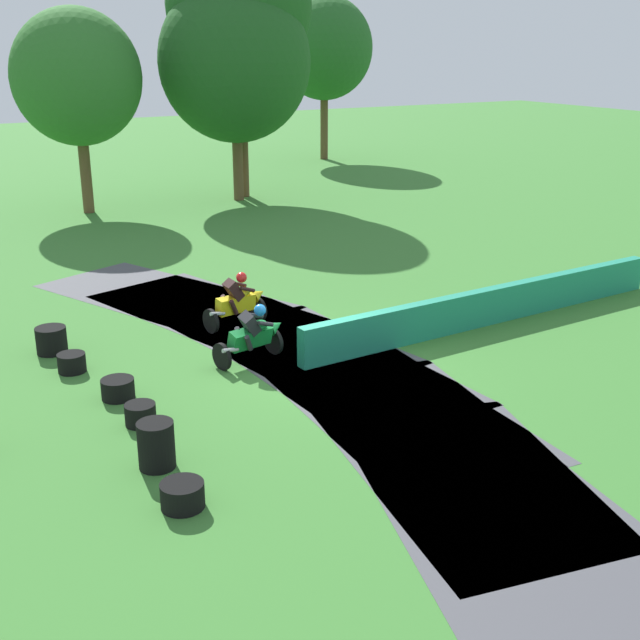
% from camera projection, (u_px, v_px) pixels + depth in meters
% --- Properties ---
extents(ground_plane, '(120.00, 120.00, 0.00)m').
position_uv_depth(ground_plane, '(328.00, 362.00, 17.76)').
color(ground_plane, '#38752D').
extents(track_asphalt, '(6.53, 20.95, 0.01)m').
position_uv_depth(track_asphalt, '(307.00, 367.00, 17.49)').
color(track_asphalt, '#47474C').
rests_on(track_asphalt, ground).
extents(safety_barrier, '(11.12, 1.01, 0.90)m').
position_uv_depth(safety_barrier, '(492.00, 305.00, 20.10)').
color(safety_barrier, '#1E8466').
rests_on(safety_barrier, ground).
extents(motorcycle_lead_green, '(1.72, 1.05, 1.43)m').
position_uv_depth(motorcycle_lead_green, '(254.00, 334.00, 17.57)').
color(motorcycle_lead_green, black).
rests_on(motorcycle_lead_green, ground).
extents(motorcycle_chase_yellow, '(1.69, 0.93, 1.42)m').
position_uv_depth(motorcycle_chase_yellow, '(238.00, 301.00, 19.75)').
color(motorcycle_chase_yellow, black).
rests_on(motorcycle_chase_yellow, ground).
extents(tire_stack_near, '(0.67, 0.67, 0.40)m').
position_uv_depth(tire_stack_near, '(182.00, 495.00, 12.18)').
color(tire_stack_near, black).
rests_on(tire_stack_near, ground).
extents(tire_stack_mid_a, '(0.61, 0.61, 0.80)m').
position_uv_depth(tire_stack_mid_a, '(156.00, 445.00, 13.27)').
color(tire_stack_mid_a, black).
rests_on(tire_stack_mid_a, ground).
extents(tire_stack_mid_b, '(0.57, 0.57, 0.40)m').
position_uv_depth(tire_stack_mid_b, '(140.00, 414.00, 14.81)').
color(tire_stack_mid_b, black).
rests_on(tire_stack_mid_b, ground).
extents(tire_stack_far, '(0.65, 0.65, 0.40)m').
position_uv_depth(tire_stack_far, '(118.00, 389.00, 15.90)').
color(tire_stack_far, black).
rests_on(tire_stack_far, ground).
extents(tire_stack_extra_a, '(0.59, 0.59, 0.40)m').
position_uv_depth(tire_stack_extra_a, '(72.00, 363.00, 17.18)').
color(tire_stack_extra_a, black).
rests_on(tire_stack_extra_a, ground).
extents(tire_stack_extra_b, '(0.68, 0.68, 0.60)m').
position_uv_depth(tire_stack_extra_b, '(51.00, 340.00, 18.19)').
color(tire_stack_extra_b, black).
rests_on(tire_stack_extra_b, ground).
extents(tree_far_left, '(6.12, 6.12, 11.30)m').
position_uv_depth(tree_far_left, '(239.00, 5.00, 34.00)').
color(tree_far_left, brown).
rests_on(tree_far_left, ground).
extents(tree_far_right, '(6.35, 6.35, 9.15)m').
position_uv_depth(tree_far_right, '(235.00, 62.00, 33.90)').
color(tree_far_right, brown).
rests_on(tree_far_right, ground).
extents(tree_behind_barrier, '(5.00, 5.00, 7.93)m').
position_uv_depth(tree_behind_barrier, '(77.00, 77.00, 31.47)').
color(tree_behind_barrier, brown).
rests_on(tree_behind_barrier, ground).
extents(tree_distant, '(5.48, 5.48, 9.12)m').
position_uv_depth(tree_distant, '(324.00, 48.00, 46.06)').
color(tree_distant, brown).
rests_on(tree_distant, ground).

